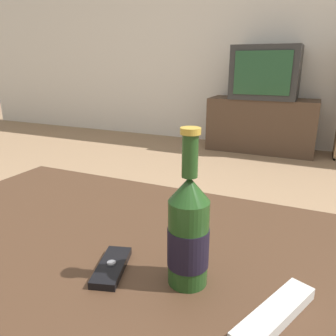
{
  "coord_description": "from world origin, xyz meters",
  "views": [
    {
      "loc": [
        0.41,
        -0.54,
        0.84
      ],
      "look_at": [
        0.06,
        0.22,
        0.57
      ],
      "focal_mm": 35.0,
      "sensor_mm": 36.0,
      "label": 1
    }
  ],
  "objects_px": {
    "beer_bottle": "(188,232)",
    "remote_control": "(275,314)",
    "television": "(266,72)",
    "tv_stand": "(261,125)",
    "cell_phone": "(112,267)"
  },
  "relations": [
    {
      "from": "tv_stand",
      "to": "television",
      "type": "xyz_separation_m",
      "value": [
        -0.0,
        -0.0,
        0.5
      ]
    },
    {
      "from": "cell_phone",
      "to": "remote_control",
      "type": "bearing_deg",
      "value": -17.55
    },
    {
      "from": "beer_bottle",
      "to": "remote_control",
      "type": "xyz_separation_m",
      "value": [
        0.15,
        -0.03,
        -0.09
      ]
    },
    {
      "from": "television",
      "to": "remote_control",
      "type": "height_order",
      "value": "television"
    },
    {
      "from": "tv_stand",
      "to": "television",
      "type": "height_order",
      "value": "television"
    },
    {
      "from": "tv_stand",
      "to": "cell_phone",
      "type": "bearing_deg",
      "value": -86.55
    },
    {
      "from": "television",
      "to": "beer_bottle",
      "type": "distance_m",
      "value": 2.85
    },
    {
      "from": "television",
      "to": "cell_phone",
      "type": "distance_m",
      "value": 2.87
    },
    {
      "from": "beer_bottle",
      "to": "remote_control",
      "type": "height_order",
      "value": "beer_bottle"
    },
    {
      "from": "beer_bottle",
      "to": "remote_control",
      "type": "distance_m",
      "value": 0.18
    },
    {
      "from": "remote_control",
      "to": "television",
      "type": "bearing_deg",
      "value": 122.32
    },
    {
      "from": "television",
      "to": "remote_control",
      "type": "distance_m",
      "value": 2.91
    },
    {
      "from": "cell_phone",
      "to": "remote_control",
      "type": "xyz_separation_m",
      "value": [
        0.29,
        -0.0,
        0.0
      ]
    },
    {
      "from": "television",
      "to": "remote_control",
      "type": "xyz_separation_m",
      "value": [
        0.46,
        -2.86,
        -0.28
      ]
    },
    {
      "from": "cell_phone",
      "to": "tv_stand",
      "type": "bearing_deg",
      "value": 76.66
    }
  ]
}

